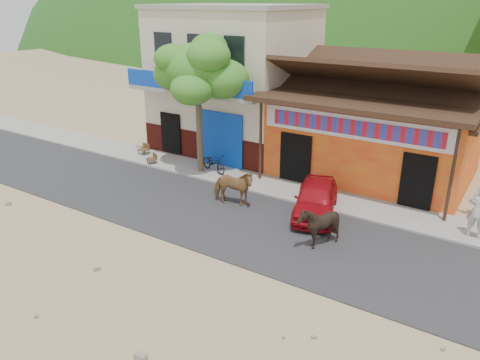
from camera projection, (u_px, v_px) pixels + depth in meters
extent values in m
plane|color=#9E825B|center=(205.00, 255.00, 14.57)|extent=(120.00, 120.00, 0.00)
cube|color=#28282B|center=(247.00, 224.00, 16.51)|extent=(60.00, 5.00, 0.04)
cube|color=gray|center=(293.00, 191.00, 19.23)|extent=(60.00, 2.00, 0.12)
cube|color=orange|center=(376.00, 135.00, 20.71)|extent=(8.00, 6.00, 3.60)
cube|color=beige|center=(235.00, 81.00, 23.90)|extent=(7.00, 6.00, 7.00)
imported|color=olive|center=(233.00, 187.00, 17.78)|extent=(1.83, 1.15, 1.43)
imported|color=black|center=(319.00, 226.00, 14.77)|extent=(1.63, 1.55, 1.44)
imported|color=#A70B16|center=(316.00, 198.00, 17.03)|extent=(2.57, 3.93, 1.24)
imported|color=black|center=(214.00, 163.00, 21.09)|extent=(1.71, 1.02, 0.85)
imported|color=silver|center=(478.00, 211.00, 15.14)|extent=(0.72, 0.51, 1.84)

